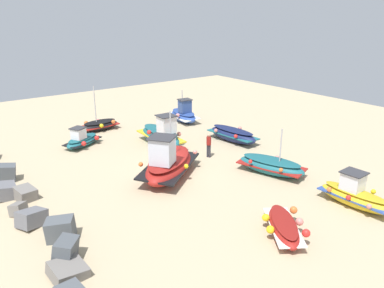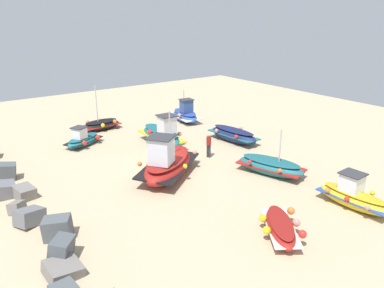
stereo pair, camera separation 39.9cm
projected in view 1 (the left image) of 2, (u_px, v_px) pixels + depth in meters
The scene contains 12 objects.
ground_plane at pixel (169, 173), 23.47m from camera, with size 55.19×55.19×0.00m, color tan.
fishing_boat_0 at pixel (184, 114), 34.48m from camera, with size 3.94×2.32×2.88m.
fishing_boat_1 at pixel (161, 135), 28.25m from camera, with size 4.84×2.25×2.49m.
fishing_boat_2 at pixel (82, 140), 28.11m from camera, with size 2.56×3.36×1.53m.
fishing_boat_3 at pixel (168, 164), 22.74m from camera, with size 5.03×5.68×4.03m.
fishing_boat_4 at pixel (100, 125), 31.97m from camera, with size 1.96×3.33×3.84m.
fishing_boat_5 at pixel (284, 226), 16.97m from camera, with size 3.48×2.97×0.84m.
fishing_boat_6 at pixel (271, 166), 23.32m from camera, with size 4.51×2.71×2.98m.
fishing_boat_7 at pixel (355, 195), 19.36m from camera, with size 3.86×1.78×1.85m.
fishing_boat_8 at pixel (233, 134), 29.12m from camera, with size 4.47×2.01×1.06m.
person_walking at pixel (209, 144), 25.78m from camera, with size 0.32×0.32×1.70m.
breakwater_rocks at pixel (28, 209), 18.45m from camera, with size 19.55×2.68×1.23m.
Camera 1 is at (-18.05, 11.89, 9.44)m, focal length 35.53 mm.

